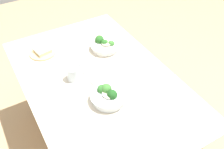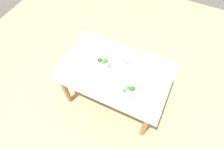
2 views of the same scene
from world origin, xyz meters
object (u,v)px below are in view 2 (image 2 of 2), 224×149
(table_knife_right, at_px, (112,49))
(broccoli_bowl_far, at_px, (102,62))
(fork_by_far_bowl, at_px, (92,88))
(table_knife_left, at_px, (144,109))
(bread_side_plate, at_px, (154,70))
(broccoli_bowl_near, at_px, (128,90))
(water_glass_center, at_px, (125,63))
(water_glass_side, at_px, (128,69))
(fork_by_near_bowl, at_px, (72,62))
(napkin_folded_upper, at_px, (116,72))

(table_knife_right, bearing_deg, broccoli_bowl_far, 31.45)
(fork_by_far_bowl, relative_size, table_knife_left, 0.53)
(table_knife_right, bearing_deg, fork_by_far_bowl, 35.82)
(bread_side_plate, height_order, fork_by_far_bowl, bread_side_plate)
(broccoli_bowl_near, bearing_deg, broccoli_bowl_far, 153.39)
(broccoli_bowl_far, relative_size, table_knife_right, 1.14)
(broccoli_bowl_far, bearing_deg, bread_side_plate, 16.74)
(water_glass_center, relative_size, water_glass_side, 1.19)
(broccoli_bowl_far, height_order, table_knife_right, broccoli_bowl_far)
(water_glass_center, distance_m, fork_by_near_bowl, 0.69)
(broccoli_bowl_far, relative_size, fork_by_far_bowl, 2.32)
(table_knife_left, bearing_deg, table_knife_right, -95.23)
(water_glass_side, distance_m, fork_by_near_bowl, 0.73)
(bread_side_plate, bearing_deg, table_knife_right, 171.66)
(water_glass_side, bearing_deg, broccoli_bowl_far, -173.10)
(broccoli_bowl_near, relative_size, fork_by_near_bowl, 2.22)
(broccoli_bowl_near, distance_m, water_glass_side, 0.29)
(water_glass_side, relative_size, fork_by_far_bowl, 0.84)
(fork_by_far_bowl, height_order, table_knife_left, same)
(broccoli_bowl_far, relative_size, bread_side_plate, 1.14)
(bread_side_plate, bearing_deg, fork_by_far_bowl, -136.14)
(broccoli_bowl_far, bearing_deg, fork_by_far_bowl, -82.64)
(broccoli_bowl_near, relative_size, water_glass_side, 2.73)
(water_glass_side, bearing_deg, fork_by_near_bowl, -164.89)
(broccoli_bowl_far, distance_m, bread_side_plate, 0.66)
(napkin_folded_upper, bearing_deg, table_knife_left, -32.89)
(broccoli_bowl_far, height_order, fork_by_far_bowl, broccoli_bowl_far)
(fork_by_far_bowl, bearing_deg, water_glass_side, 124.03)
(fork_by_far_bowl, relative_size, napkin_folded_upper, 0.45)
(fork_by_far_bowl, bearing_deg, napkin_folded_upper, 131.26)
(table_knife_left, height_order, napkin_folded_upper, napkin_folded_upper)
(bread_side_plate, relative_size, table_knife_left, 1.07)
(fork_by_near_bowl, bearing_deg, water_glass_side, 69.45)
(bread_side_plate, relative_size, water_glass_center, 2.03)
(bread_side_plate, height_order, table_knife_right, bread_side_plate)
(fork_by_far_bowl, height_order, table_knife_right, same)
(water_glass_center, bearing_deg, broccoli_bowl_far, -158.87)
(table_knife_right, bearing_deg, bread_side_plate, 113.42)
(broccoli_bowl_near, bearing_deg, fork_by_near_bowl, 174.52)
(broccoli_bowl_far, relative_size, water_glass_side, 2.77)
(table_knife_left, xyz_separation_m, table_knife_right, (-0.70, 0.64, 0.00))
(fork_by_far_bowl, distance_m, table_knife_right, 0.66)
(broccoli_bowl_far, height_order, napkin_folded_upper, broccoli_bowl_far)
(bread_side_plate, distance_m, napkin_folded_upper, 0.48)
(bread_side_plate, xyz_separation_m, fork_by_near_bowl, (-1.00, -0.34, -0.01))
(water_glass_center, height_order, fork_by_far_bowl, water_glass_center)
(water_glass_center, height_order, water_glass_side, water_glass_center)
(water_glass_side, relative_size, napkin_folded_upper, 0.38)
(fork_by_near_bowl, relative_size, napkin_folded_upper, 0.47)
(table_knife_left, distance_m, table_knife_right, 0.95)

